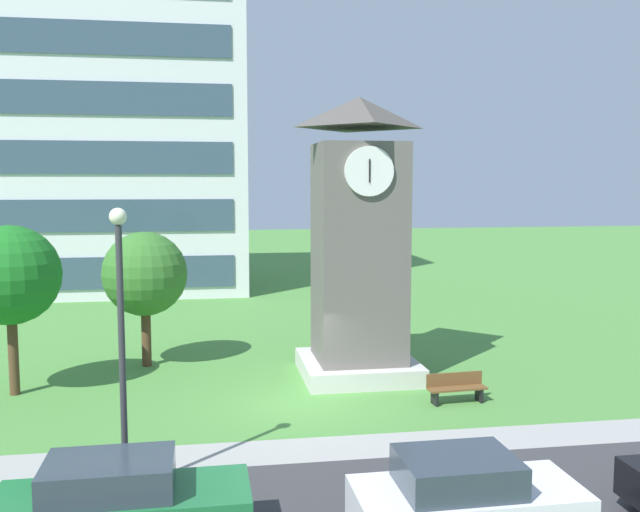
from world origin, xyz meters
name	(u,v)px	position (x,y,z in m)	size (l,w,h in m)	color
ground_plane	(302,404)	(0.00, 0.00, 0.00)	(160.00, 160.00, 0.00)	#4C893D
kerb_strip	(321,449)	(0.00, -3.57, 0.00)	(120.00, 1.60, 0.01)	#9E9E99
office_building	(66,81)	(-11.10, 25.23, 12.80)	(21.41, 10.75, 25.60)	silver
clock_tower	(359,255)	(2.32, 2.80, 4.17)	(3.85, 3.85, 9.42)	#605B56
park_bench	(456,387)	(4.61, -0.55, 0.46)	(1.83, 0.62, 0.88)	brown
street_lamp	(121,319)	(-4.51, -5.30, 3.75)	(0.36, 0.36, 6.07)	#333338
tree_by_building	(10,276)	(-8.73, 2.40, 3.75)	(3.08, 3.08, 5.31)	#513823
tree_near_tower	(145,274)	(-4.95, 5.31, 3.34)	(3.01, 3.01, 4.87)	#513823
parked_car_green	(120,504)	(-4.32, -7.73, 0.86)	(4.54, 1.96, 1.69)	#1E6B38
parked_car_white	(465,499)	(1.83, -8.53, 0.86)	(4.17, 2.06, 1.69)	silver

